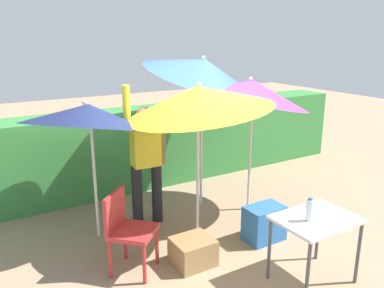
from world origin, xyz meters
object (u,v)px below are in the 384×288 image
(umbrella_yellow, at_px, (198,99))
(cooler_box, at_px, (264,223))
(umbrella_rainbow, at_px, (203,70))
(folding_table, at_px, (316,225))
(chair_plastic, at_px, (127,227))
(person_vendor, at_px, (146,157))
(bottle_water, at_px, (309,210))
(umbrella_orange, at_px, (88,116))
(crate_cardboard, at_px, (193,252))
(umbrella_navy, at_px, (252,91))

(umbrella_yellow, height_order, cooler_box, umbrella_yellow)
(umbrella_rainbow, relative_size, folding_table, 3.11)
(chair_plastic, bearing_deg, umbrella_rainbow, 33.62)
(person_vendor, xyz_separation_m, bottle_water, (0.80, -2.06, -0.11))
(folding_table, xyz_separation_m, bottle_water, (-0.12, -0.00, 0.20))
(umbrella_orange, distance_m, crate_cardboard, 1.97)
(umbrella_rainbow, bearing_deg, crate_cardboard, -125.57)
(person_vendor, relative_size, bottle_water, 7.83)
(umbrella_yellow, bearing_deg, crate_cardboard, -126.37)
(umbrella_orange, distance_m, folding_table, 2.79)
(umbrella_rainbow, height_order, umbrella_orange, umbrella_rainbow)
(chair_plastic, xyz_separation_m, crate_cardboard, (0.66, -0.26, -0.36))
(crate_cardboard, xyz_separation_m, bottle_water, (0.78, -0.89, 0.68))
(chair_plastic, distance_m, folding_table, 1.94)
(umbrella_yellow, xyz_separation_m, umbrella_navy, (1.04, 0.31, -0.02))
(umbrella_rainbow, bearing_deg, umbrella_yellow, -125.04)
(umbrella_orange, height_order, person_vendor, umbrella_orange)
(umbrella_orange, distance_m, chair_plastic, 1.39)
(person_vendor, xyz_separation_m, cooler_box, (1.05, -1.15, -0.71))
(umbrella_yellow, distance_m, chair_plastic, 1.64)
(umbrella_rainbow, height_order, bottle_water, umbrella_rainbow)
(umbrella_orange, xyz_separation_m, crate_cardboard, (0.73, -1.18, -1.40))
(umbrella_orange, relative_size, umbrella_navy, 0.95)
(chair_plastic, bearing_deg, cooler_box, -8.57)
(umbrella_rainbow, relative_size, crate_cardboard, 5.68)
(umbrella_rainbow, bearing_deg, bottle_water, -94.48)
(crate_cardboard, bearing_deg, bottle_water, -48.80)
(crate_cardboard, bearing_deg, chair_plastic, 158.08)
(umbrella_yellow, distance_m, umbrella_navy, 1.08)
(folding_table, bearing_deg, cooler_box, 81.50)
(cooler_box, height_order, folding_table, folding_table)
(bottle_water, bearing_deg, umbrella_rainbow, 85.52)
(umbrella_yellow, bearing_deg, umbrella_orange, 149.64)
(bottle_water, bearing_deg, cooler_box, 74.43)
(person_vendor, xyz_separation_m, crate_cardboard, (0.02, -1.16, -0.78))
(chair_plastic, distance_m, crate_cardboard, 0.80)
(umbrella_orange, bearing_deg, bottle_water, -53.89)
(umbrella_yellow, relative_size, bottle_water, 8.54)
(umbrella_orange, bearing_deg, folding_table, -51.77)
(umbrella_orange, relative_size, crate_cardboard, 4.44)
(umbrella_rainbow, bearing_deg, umbrella_navy, -47.56)
(umbrella_rainbow, xyz_separation_m, bottle_water, (-0.17, -2.23, -1.17))
(umbrella_yellow, xyz_separation_m, bottle_water, (0.40, -1.42, -0.92))
(bottle_water, bearing_deg, umbrella_yellow, 105.60)
(cooler_box, bearing_deg, crate_cardboard, -179.46)
(umbrella_orange, xyz_separation_m, umbrella_navy, (2.15, -0.35, 0.18))
(umbrella_navy, height_order, cooler_box, umbrella_navy)
(person_vendor, bearing_deg, umbrella_yellow, -57.63)
(chair_plastic, bearing_deg, umbrella_yellow, 13.97)
(cooler_box, xyz_separation_m, folding_table, (-0.13, -0.90, 0.41))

